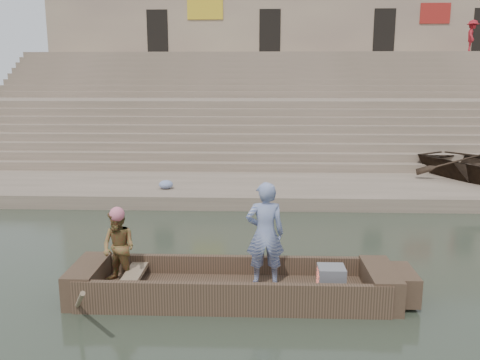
# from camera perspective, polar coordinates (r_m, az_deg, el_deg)

# --- Properties ---
(ground) EXTENTS (120.00, 120.00, 0.00)m
(ground) POSITION_cam_1_polar(r_m,az_deg,el_deg) (9.09, 19.53, -13.71)
(ground) COLOR #2B3427
(ground) RESTS_ON ground
(lower_landing) EXTENTS (32.00, 4.00, 0.40)m
(lower_landing) POSITION_cam_1_polar(r_m,az_deg,el_deg) (16.44, 11.41, -1.14)
(lower_landing) COLOR gray
(lower_landing) RESTS_ON ground
(mid_landing) EXTENTS (32.00, 3.00, 2.80)m
(mid_landing) POSITION_cam_1_polar(r_m,az_deg,el_deg) (23.59, 8.65, 5.78)
(mid_landing) COLOR gray
(mid_landing) RESTS_ON ground
(upper_landing) EXTENTS (32.00, 3.00, 5.20)m
(upper_landing) POSITION_cam_1_polar(r_m,az_deg,el_deg) (30.46, 7.25, 9.41)
(upper_landing) COLOR gray
(upper_landing) RESTS_ON ground
(ghat_steps) EXTENTS (32.00, 11.00, 5.20)m
(ghat_steps) POSITION_cam_1_polar(r_m,az_deg,el_deg) (25.23, 8.25, 7.09)
(ghat_steps) COLOR gray
(ghat_steps) RESTS_ON ground
(building_wall) EXTENTS (32.00, 5.07, 11.20)m
(building_wall) POSITION_cam_1_polar(r_m,az_deg,el_deg) (34.46, 6.79, 14.68)
(building_wall) COLOR tan
(building_wall) RESTS_ON ground
(main_rowboat) EXTENTS (5.00, 1.30, 0.22)m
(main_rowboat) POSITION_cam_1_polar(r_m,az_deg,el_deg) (8.87, -0.86, -12.88)
(main_rowboat) COLOR brown
(main_rowboat) RESTS_ON ground
(rowboat_trim) EXTENTS (6.04, 2.63, 2.00)m
(rowboat_trim) POSITION_cam_1_polar(r_m,az_deg,el_deg) (8.78, 0.50, -11.74)
(rowboat_trim) COLOR brown
(rowboat_trim) RESTS_ON ground
(standing_man) EXTENTS (0.70, 0.49, 1.84)m
(standing_man) POSITION_cam_1_polar(r_m,az_deg,el_deg) (8.65, 2.91, -6.20)
(standing_man) COLOR navy
(standing_man) RESTS_ON main_rowboat
(rowing_man) EXTENTS (0.80, 0.73, 1.33)m
(rowing_man) POSITION_cam_1_polar(r_m,az_deg,el_deg) (8.99, -13.80, -7.57)
(rowing_man) COLOR #27762B
(rowing_man) RESTS_ON main_rowboat
(television) EXTENTS (0.46, 0.42, 0.40)m
(television) POSITION_cam_1_polar(r_m,az_deg,el_deg) (8.83, 10.39, -11.01)
(television) COLOR slate
(television) RESTS_ON main_rowboat
(pedestrian) EXTENTS (1.00, 1.30, 1.78)m
(pedestrian) POSITION_cam_1_polar(r_m,az_deg,el_deg) (32.03, 25.18, 14.78)
(pedestrian) COLOR maroon
(pedestrian) RESTS_ON upper_landing
(cloth_bundles) EXTENTS (12.29, 1.39, 0.26)m
(cloth_bundles) POSITION_cam_1_polar(r_m,az_deg,el_deg) (16.05, 13.07, -0.31)
(cloth_bundles) COLOR #3F5999
(cloth_bundles) RESTS_ON lower_landing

